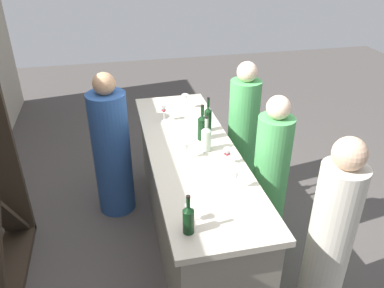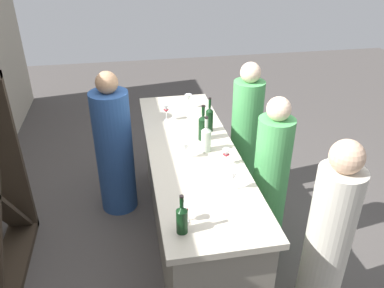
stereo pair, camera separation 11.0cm
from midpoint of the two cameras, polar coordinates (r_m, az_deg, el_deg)
name	(u,v)px [view 2 (the right image)]	position (r m, az deg, el deg)	size (l,w,h in m)	color
ground_plane	(192,236)	(3.90, 0.83, -13.49)	(12.00, 12.00, 0.00)	#4C4744
bar_counter	(192,195)	(3.58, 0.89, -7.60)	(2.47, 0.75, 0.99)	gray
wine_bottle_leftmost_dark_green	(182,218)	(2.40, -0.16, -10.97)	(0.07, 0.07, 0.28)	black
wine_bottle_second_left_clear_pale	(206,138)	(3.24, 3.08, 0.85)	(0.08, 0.08, 0.32)	#B7C6B2
wine_bottle_center_dark_green	(203,127)	(3.42, 2.56, 2.57)	(0.08, 0.08, 0.33)	black
wine_bottle_second_right_dark_green	(209,118)	(3.57, 3.47, 3.78)	(0.07, 0.07, 0.33)	black
wine_glass_near_left	(226,154)	(3.07, 6.11, -1.51)	(0.06, 0.06, 0.14)	white
wine_glass_near_center	(233,177)	(2.77, 7.24, -4.84)	(0.06, 0.06, 0.16)	white
wine_glass_near_right	(188,98)	(4.05, 0.22, 6.80)	(0.07, 0.07, 0.15)	white
wine_glass_far_left	(186,147)	(3.13, 0.07, -0.48)	(0.07, 0.07, 0.15)	white
wine_glass_far_center	(166,109)	(3.78, -3.02, 5.14)	(0.06, 0.06, 0.17)	white
wine_glass_far_right	(184,210)	(2.48, 0.14, -9.79)	(0.06, 0.06, 0.13)	white
person_left_guest	(328,239)	(3.02, 20.51, -13.05)	(0.42, 0.42, 1.51)	beige
person_center_guest	(246,135)	(4.21, 8.70, 1.31)	(0.33, 0.33, 1.51)	#4CA559
person_right_guest	(270,182)	(3.48, 12.36, -5.56)	(0.34, 0.34, 1.50)	#4CA559
person_server_behind	(114,150)	(3.97, -10.64, -0.86)	(0.45, 0.45, 1.52)	#284C8C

